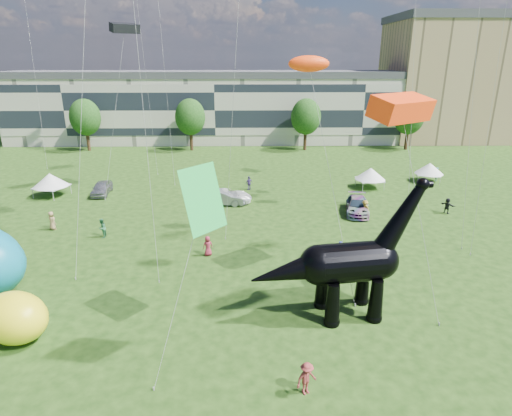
{
  "coord_description": "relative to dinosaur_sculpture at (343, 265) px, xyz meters",
  "views": [
    {
      "loc": [
        -2.01,
        -21.78,
        15.54
      ],
      "look_at": [
        -1.47,
        8.0,
        5.0
      ],
      "focal_mm": 30.0,
      "sensor_mm": 36.0,
      "label": 1
    }
  ],
  "objects": [
    {
      "name": "car_dark",
      "position": [
        5.63,
        18.66,
        -2.64
      ],
      "size": [
        3.32,
        5.92,
        1.62
      ],
      "primitive_type": "imported",
      "rotation": [
        0.0,
        0.0,
        -0.2
      ],
      "color": "#595960",
      "rests_on": "ground"
    },
    {
      "name": "tree_far_right",
      "position": [
        22.22,
        51.29,
        2.84
      ],
      "size": [
        5.2,
        5.2,
        9.44
      ],
      "color": "#382314",
      "rests_on": "ground"
    },
    {
      "name": "apartment_block",
      "position": [
        36.22,
        63.29,
        7.55
      ],
      "size": [
        28.0,
        18.0,
        22.0
      ],
      "primitive_type": "cube",
      "color": "tan",
      "rests_on": "ground"
    },
    {
      "name": "visitors",
      "position": [
        -5.45,
        14.05,
        -2.58
      ],
      "size": [
        53.83,
        38.62,
        1.82
      ],
      "color": "olive",
      "rests_on": "ground"
    },
    {
      "name": "tree_far_left",
      "position": [
        -33.78,
        51.29,
        2.84
      ],
      "size": [
        5.2,
        5.2,
        9.44
      ],
      "color": "#382314",
      "rests_on": "ground"
    },
    {
      "name": "gazebo_left",
      "position": [
        -29.02,
        25.16,
        -1.52
      ],
      "size": [
        5.0,
        5.0,
        2.75
      ],
      "rotation": [
        0.0,
        0.0,
        -0.32
      ],
      "color": "silver",
      "rests_on": "ground"
    },
    {
      "name": "ground",
      "position": [
        -3.78,
        -1.71,
        -3.45
      ],
      "size": [
        220.0,
        220.0,
        0.0
      ],
      "primitive_type": "plane",
      "color": "#16330C",
      "rests_on": "ground"
    },
    {
      "name": "inflatable_yellow",
      "position": [
        -19.18,
        -2.38,
        -1.94
      ],
      "size": [
        4.71,
        4.15,
        3.02
      ],
      "primitive_type": "ellipsoid",
      "rotation": [
        0.0,
        0.0,
        -0.33
      ],
      "color": "yellow",
      "rests_on": "ground"
    },
    {
      "name": "car_silver",
      "position": [
        -23.34,
        25.67,
        -2.66
      ],
      "size": [
        2.14,
        4.74,
        1.58
      ],
      "primitive_type": "imported",
      "rotation": [
        0.0,
        0.0,
        0.06
      ],
      "color": "#A3A4A8",
      "rests_on": "ground"
    },
    {
      "name": "gazebo_far",
      "position": [
        17.91,
        30.48,
        -1.68
      ],
      "size": [
        4.57,
        4.57,
        2.52
      ],
      "rotation": [
        0.0,
        0.0,
        -0.32
      ],
      "color": "white",
      "rests_on": "ground"
    },
    {
      "name": "tree_mid_right",
      "position": [
        4.22,
        51.29,
        2.84
      ],
      "size": [
        5.2,
        5.2,
        9.44
      ],
      "color": "#382314",
      "rests_on": "ground"
    },
    {
      "name": "tree_mid_left",
      "position": [
        -15.78,
        51.29,
        2.84
      ],
      "size": [
        5.2,
        5.2,
        9.44
      ],
      "color": "#382314",
      "rests_on": "ground"
    },
    {
      "name": "gazebo_near",
      "position": [
        9.41,
        27.82,
        -1.65
      ],
      "size": [
        4.0,
        4.0,
        2.58
      ],
      "rotation": [
        0.0,
        0.0,
        0.09
      ],
      "color": "white",
      "rests_on": "ground"
    },
    {
      "name": "car_grey",
      "position": [
        -8.72,
        21.58,
        -2.62
      ],
      "size": [
        5.14,
        1.99,
        1.67
      ],
      "primitive_type": "imported",
      "rotation": [
        0.0,
        0.0,
        1.53
      ],
      "color": "slate",
      "rests_on": "ground"
    },
    {
      "name": "car_white",
      "position": [
        -8.37,
        22.14,
        -2.64
      ],
      "size": [
        5.96,
        2.97,
        1.62
      ],
      "primitive_type": "imported",
      "rotation": [
        0.0,
        0.0,
        1.62
      ],
      "color": "white",
      "rests_on": "ground"
    },
    {
      "name": "dinosaur_sculpture",
      "position": [
        0.0,
        0.0,
        0.0
      ],
      "size": [
        11.24,
        3.67,
        9.15
      ],
      "rotation": [
        0.0,
        0.0,
        0.15
      ],
      "color": "black",
      "rests_on": "ground"
    },
    {
      "name": "terrace_row",
      "position": [
        -11.78,
        60.29,
        2.55
      ],
      "size": [
        78.0,
        11.0,
        12.0
      ],
      "primitive_type": "cube",
      "color": "beige",
      "rests_on": "ground"
    }
  ]
}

